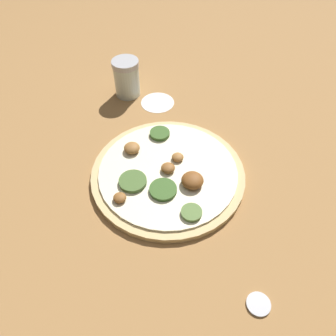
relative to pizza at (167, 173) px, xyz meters
The scene contains 5 objects.
ground_plane 0.01m from the pizza, 17.21° to the left, with size 3.00×3.00×0.00m, color #9E703F.
pizza is the anchor object (origin of this frame).
spice_jar 0.27m from the pizza, 79.01° to the left, with size 0.06×0.06×0.09m.
loose_cap 0.26m from the pizza, 92.61° to the right, with size 0.03×0.03×0.01m.
flour_patch 0.22m from the pizza, 64.92° to the left, with size 0.08×0.08×0.00m.
Camera 1 is at (-0.20, -0.33, 0.46)m, focal length 35.00 mm.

